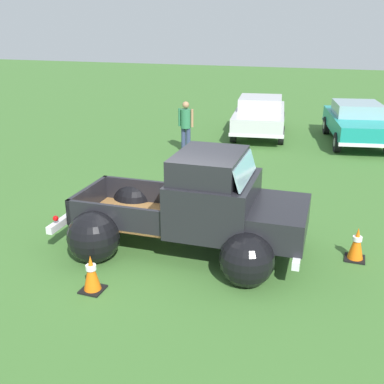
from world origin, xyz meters
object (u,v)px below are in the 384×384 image
Objects in this scene: spectator_0 at (186,124)px; lane_cone_1 at (91,273)px; show_car_0 at (260,114)px; lane_cone_0 at (357,244)px; show_car_1 at (356,121)px; vintage_pickup_truck at (200,213)px.

spectator_0 is 2.69× the size of lane_cone_1.
show_car_0 reaches higher than lane_cone_0.
lane_cone_1 is (-3.87, -11.76, -0.47)m from show_car_1.
spectator_0 is (-5.34, -3.24, 0.18)m from show_car_1.
lane_cone_0 and lane_cone_1 have the same top height.
show_car_1 is 12.39m from lane_cone_1.
spectator_0 is at bearing 110.16° from vintage_pickup_truck.
lane_cone_0 is (3.67, -9.45, -0.47)m from show_car_0.
vintage_pickup_truck is 2.31m from lane_cone_1.
show_car_0 is 3.87m from spectator_0.
lane_cone_0 is 1.00× the size of lane_cone_1.
lane_cone_0 is at bearing -136.81° from spectator_0.
show_car_0 is at bearing 93.09° from vintage_pickup_truck.
show_car_1 is (2.67, 9.83, 0.03)m from vintage_pickup_truck.
show_car_1 reaches higher than lane_cone_0.
show_car_0 is 2.75× the size of spectator_0.
lane_cone_0 is at bearing -10.21° from show_car_1.
spectator_0 reaches higher than show_car_0.
lane_cone_0 is at bearing 31.90° from lane_cone_1.
vintage_pickup_truck is at bearing 58.19° from lane_cone_1.
spectator_0 is at bearing 132.20° from lane_cone_0.
lane_cone_0 is (5.47, -6.04, -0.66)m from spectator_0.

